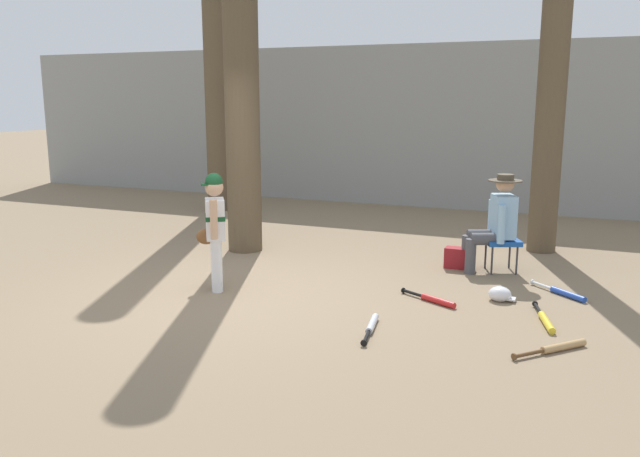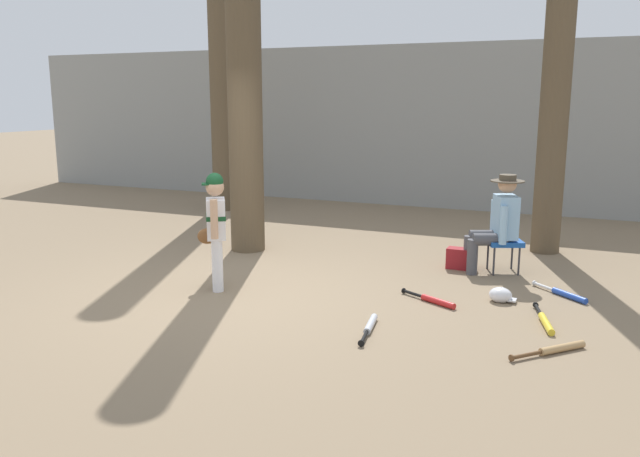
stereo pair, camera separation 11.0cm
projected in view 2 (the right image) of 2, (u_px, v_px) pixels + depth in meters
The scene contains 15 objects.
ground_plane at pixel (237, 293), 7.05m from camera, with size 60.00×60.00×0.00m, color #7F6B51.
concrete_back_wall at pixel (407, 126), 12.60m from camera, with size 18.00×0.36×3.09m, color gray.
tree_near_player at pixel (244, 76), 8.61m from camera, with size 0.71×0.71×5.47m.
tree_behind_spectator at pixel (555, 95), 8.53m from camera, with size 0.58×0.58×4.85m.
young_ballplayer at pixel (215, 223), 7.08m from camera, with size 0.51×0.51×1.31m.
folding_stool at pixel (504, 243), 7.84m from camera, with size 0.52×0.52×0.41m.
seated_spectator at pixel (497, 221), 7.78m from camera, with size 0.67×0.55×1.20m.
handbag_beside_stool at pixel (461, 259), 8.04m from camera, with size 0.34×0.18×0.26m, color maroon.
tree_far_left at pixel (221, 38), 11.76m from camera, with size 0.70×0.70×7.03m.
bat_red_barrel at pixel (434, 300), 6.70m from camera, with size 0.66×0.39×0.07m.
bat_yellow_trainer at pixel (545, 321), 6.07m from camera, with size 0.27×0.80×0.07m.
bat_wood_tan at pixel (556, 349), 5.41m from camera, with size 0.57×0.61×0.07m.
bat_blue_youth at pixel (565, 294), 6.91m from camera, with size 0.61×0.55×0.07m.
bat_aluminum_silver at pixel (370, 326), 5.95m from camera, with size 0.18×0.71×0.07m.
batting_helmet_white at pixel (501, 295), 6.76m from camera, with size 0.28×0.22×0.16m.
Camera 2 is at (3.54, -5.83, 2.10)m, focal length 36.23 mm.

